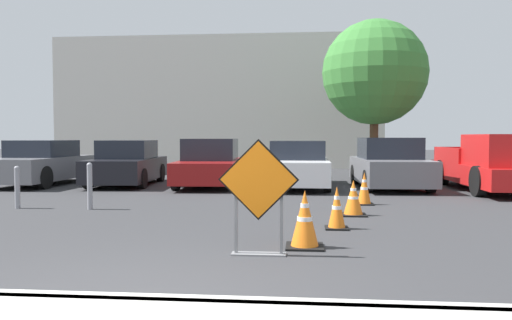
% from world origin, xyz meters
% --- Properties ---
extents(ground_plane, '(96.00, 96.00, 0.00)m').
position_xyz_m(ground_plane, '(0.00, 10.00, 0.00)').
color(ground_plane, '#333335').
extents(curb_lip, '(30.12, 0.20, 0.14)m').
position_xyz_m(curb_lip, '(0.00, 0.00, 0.07)').
color(curb_lip, '#ADAAA3').
rests_on(curb_lip, ground_plane).
extents(road_closed_sign, '(1.05, 0.20, 1.52)m').
position_xyz_m(road_closed_sign, '(1.01, 2.19, 0.85)').
color(road_closed_sign, black).
rests_on(road_closed_sign, ground_plane).
extents(traffic_cone_nearest, '(0.52, 0.52, 0.81)m').
position_xyz_m(traffic_cone_nearest, '(1.62, 2.72, 0.39)').
color(traffic_cone_nearest, black).
rests_on(traffic_cone_nearest, ground_plane).
extents(traffic_cone_second, '(0.39, 0.39, 0.72)m').
position_xyz_m(traffic_cone_second, '(2.16, 4.20, 0.35)').
color(traffic_cone_second, black).
rests_on(traffic_cone_second, ground_plane).
extents(traffic_cone_third, '(0.50, 0.50, 0.70)m').
position_xyz_m(traffic_cone_third, '(2.59, 5.69, 0.34)').
color(traffic_cone_third, black).
rests_on(traffic_cone_third, ground_plane).
extents(traffic_cone_fourth, '(0.41, 0.41, 0.74)m').
position_xyz_m(traffic_cone_fourth, '(3.00, 7.32, 0.36)').
color(traffic_cone_fourth, black).
rests_on(traffic_cone_fourth, ground_plane).
extents(parked_car_nearest, '(1.96, 4.24, 1.44)m').
position_xyz_m(parked_car_nearest, '(-6.84, 11.23, 0.68)').
color(parked_car_nearest, slate).
rests_on(parked_car_nearest, ground_plane).
extents(parked_car_second, '(2.02, 4.14, 1.44)m').
position_xyz_m(parked_car_second, '(-4.07, 11.48, 0.66)').
color(parked_car_second, black).
rests_on(parked_car_second, ground_plane).
extents(parked_car_third, '(2.02, 4.43, 1.49)m').
position_xyz_m(parked_car_third, '(-1.30, 11.34, 0.69)').
color(parked_car_third, maroon).
rests_on(parked_car_third, ground_plane).
extents(parked_car_fourth, '(1.94, 4.59, 1.43)m').
position_xyz_m(parked_car_fourth, '(1.47, 11.26, 0.67)').
color(parked_car_fourth, silver).
rests_on(parked_car_fourth, ground_plane).
extents(parked_car_fifth, '(2.04, 4.14, 1.53)m').
position_xyz_m(parked_car_fifth, '(4.23, 11.18, 0.70)').
color(parked_car_fifth, slate).
rests_on(parked_car_fifth, ground_plane).
extents(pickup_truck, '(1.98, 5.40, 1.62)m').
position_xyz_m(pickup_truck, '(7.00, 10.42, 0.73)').
color(pickup_truck, red).
rests_on(pickup_truck, ground_plane).
extents(bollard_nearest, '(0.12, 0.12, 1.00)m').
position_xyz_m(bollard_nearest, '(-2.94, 6.02, 0.53)').
color(bollard_nearest, gray).
rests_on(bollard_nearest, ground_plane).
extents(bollard_second, '(0.12, 0.12, 0.92)m').
position_xyz_m(bollard_second, '(-4.57, 6.02, 0.49)').
color(bollard_second, gray).
rests_on(bollard_second, ground_plane).
extents(building_facade_backdrop, '(16.62, 5.00, 6.62)m').
position_xyz_m(building_facade_backdrop, '(-2.75, 22.75, 3.31)').
color(building_facade_backdrop, beige).
rests_on(building_facade_backdrop, ground_plane).
extents(street_tree_behind_lot, '(3.91, 3.91, 5.92)m').
position_xyz_m(street_tree_behind_lot, '(4.29, 14.90, 3.95)').
color(street_tree_behind_lot, '#513823').
rests_on(street_tree_behind_lot, ground_plane).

